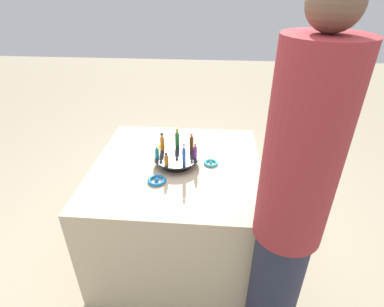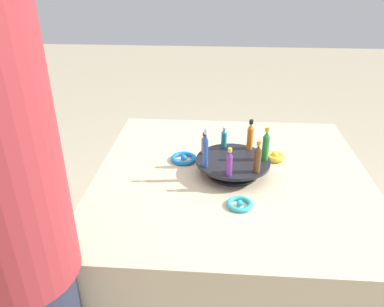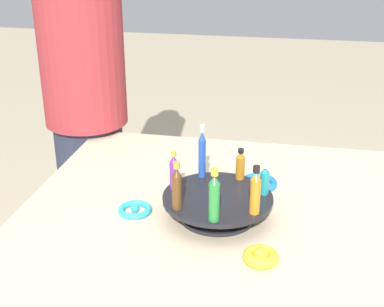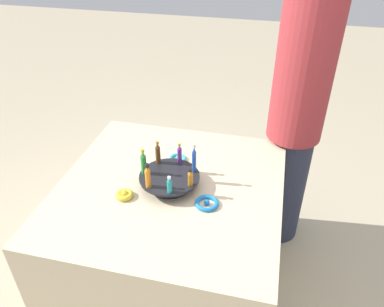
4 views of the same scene
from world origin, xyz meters
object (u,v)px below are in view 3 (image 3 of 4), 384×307
at_px(bottle_blue, 202,153).
at_px(bottle_brown, 177,187).
at_px(display_stand, 218,204).
at_px(bottle_purple, 174,172).
at_px(bottle_teal, 265,180).
at_px(bottle_green, 214,197).
at_px(ribbon_bow_gold, 261,256).
at_px(bottle_orange, 255,192).
at_px(ribbon_bow_teal, 135,209).
at_px(ribbon_bow_blue, 259,183).
at_px(bottle_amber, 240,165).
at_px(person_figure, 84,82).

relative_size(bottle_blue, bottle_brown, 1.22).
xyz_separation_m(display_stand, bottle_purple, (-0.02, -0.12, 0.07)).
distance_m(bottle_teal, bottle_green, 0.19).
relative_size(display_stand, ribbon_bow_gold, 3.50).
xyz_separation_m(bottle_orange, ribbon_bow_teal, (-0.05, -0.32, -0.11)).
distance_m(bottle_blue, ribbon_bow_blue, 0.22).
bearing_deg(display_stand, bottle_amber, 158.43).
height_order(bottle_amber, bottle_brown, bottle_brown).
bearing_deg(bottle_orange, display_stand, -124.43).
bearing_deg(ribbon_bow_blue, bottle_purple, -49.45).
distance_m(bottle_blue, bottle_purple, 0.11).
relative_size(bottle_brown, bottle_orange, 0.99).
relative_size(bottle_blue, ribbon_bow_blue, 1.41).
height_order(bottle_blue, ribbon_bow_gold, bottle_blue).
bearing_deg(ribbon_bow_teal, ribbon_bow_gold, 65.26).
relative_size(bottle_amber, ribbon_bow_gold, 1.08).
height_order(bottle_blue, bottle_orange, bottle_blue).
xyz_separation_m(ribbon_bow_gold, person_figure, (-0.74, -0.71, 0.16)).
relative_size(bottle_green, person_figure, 0.08).
bearing_deg(ribbon_bow_blue, display_stand, -24.74).
bearing_deg(person_figure, bottle_orange, 1.28).
bearing_deg(person_figure, display_stand, -0.00).
bearing_deg(display_stand, bottle_brown, -47.28).
relative_size(bottle_teal, bottle_green, 0.63).
xyz_separation_m(bottle_teal, bottle_purple, (0.02, -0.24, 0.01)).
distance_m(display_stand, bottle_amber, 0.14).
height_order(bottle_amber, person_figure, person_figure).
distance_m(display_stand, bottle_blue, 0.15).
height_order(bottle_teal, bottle_green, bottle_green).
xyz_separation_m(bottle_amber, bottle_green, (0.23, -0.04, 0.02)).
bearing_deg(display_stand, bottle_green, 4.14).
bearing_deg(ribbon_bow_blue, bottle_orange, 1.73).
height_order(bottle_teal, bottle_purple, bottle_purple).
bearing_deg(bottle_purple, person_figure, -139.93).
bearing_deg(ribbon_bow_gold, bottle_green, -116.34).
relative_size(bottle_amber, ribbon_bow_blue, 0.82).
distance_m(bottle_orange, person_figure, 0.93).
relative_size(display_stand, bottle_blue, 1.88).
bearing_deg(bottle_brown, bottle_green, 68.43).
height_order(bottle_teal, bottle_brown, bottle_brown).
relative_size(ribbon_bow_teal, person_figure, 0.05).
distance_m(display_stand, ribbon_bow_gold, 0.22).
height_order(ribbon_bow_gold, ribbon_bow_blue, ribbon_bow_gold).
bearing_deg(ribbon_bow_gold, bottle_purple, -128.72).
height_order(bottle_green, ribbon_bow_blue, bottle_green).
relative_size(bottle_green, bottle_orange, 1.08).
xyz_separation_m(bottle_blue, bottle_orange, (0.17, 0.16, -0.01)).
bearing_deg(person_figure, ribbon_bow_gold, -2.23).
height_order(bottle_blue, ribbon_bow_teal, bottle_blue).
relative_size(bottle_purple, ribbon_bow_gold, 1.32).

